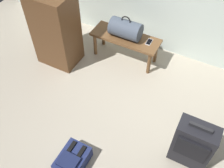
% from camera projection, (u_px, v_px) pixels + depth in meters
% --- Properties ---
extents(ground_plane, '(6.60, 6.60, 0.00)m').
position_uv_depth(ground_plane, '(122.00, 124.00, 3.21)').
color(ground_plane, '#B2A893').
extents(bench, '(1.00, 0.36, 0.41)m').
position_uv_depth(bench, '(125.00, 40.00, 3.73)').
color(bench, brown).
rests_on(bench, ground).
extents(duffel_bag_slate, '(0.44, 0.26, 0.34)m').
position_uv_depth(duffel_bag_slate, '(126.00, 29.00, 3.58)').
color(duffel_bag_slate, '#475160').
rests_on(duffel_bag_slate, bench).
extents(cell_phone, '(0.07, 0.14, 0.01)m').
position_uv_depth(cell_phone, '(149.00, 42.00, 3.60)').
color(cell_phone, silver).
rests_on(cell_phone, bench).
extents(suitcase_upright_charcoal, '(0.40, 0.24, 0.70)m').
position_uv_depth(suitcase_upright_charcoal, '(193.00, 144.00, 2.63)').
color(suitcase_upright_charcoal, black).
rests_on(suitcase_upright_charcoal, ground).
extents(backpack_navy, '(0.28, 0.38, 0.21)m').
position_uv_depth(backpack_navy, '(73.00, 160.00, 2.80)').
color(backpack_navy, navy).
rests_on(backpack_navy, ground).
extents(side_cabinet, '(0.56, 0.44, 1.10)m').
position_uv_depth(side_cabinet, '(56.00, 29.00, 3.56)').
color(side_cabinet, brown).
rests_on(side_cabinet, ground).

